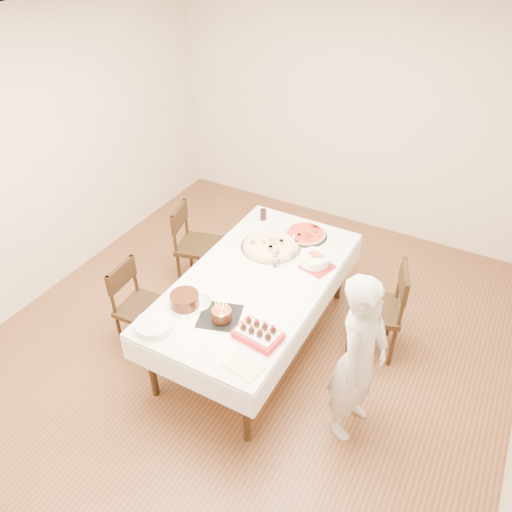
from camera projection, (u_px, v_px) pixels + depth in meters
The scene contains 23 objects.
floor at pixel (250, 343), 4.65m from camera, with size 5.00×5.00×0.00m, color #54301C.
wall_back at pixel (358, 116), 5.61m from camera, with size 4.50×0.04×2.70m, color beige.
wall_left at pixel (42, 160), 4.72m from camera, with size 0.04×5.00×2.70m, color beige.
ceiling at pixel (247, 35), 3.04m from camera, with size 5.00×5.00×0.00m, color white.
dining_table at pixel (256, 311), 4.46m from camera, with size 1.14×2.14×0.75m, color white.
chair_right_savory at pixel (374, 309), 4.34m from camera, with size 0.48×0.48×0.93m, color black, non-canonical shape.
chair_left_savory at pixel (199, 246), 5.15m from camera, with size 0.45×0.45×0.88m, color black, non-canonical shape.
chair_left_dessert at pixel (143, 308), 4.41m from camera, with size 0.43×0.43×0.85m, color black, non-canonical shape.
person at pixel (359, 360), 3.54m from camera, with size 0.53×0.35×1.45m, color beige.
pizza_white at pixel (271, 246), 4.58m from camera, with size 0.56×0.56×0.04m, color beige.
pizza_pepperoni at pixel (306, 234), 4.74m from camera, with size 0.41×0.41×0.04m, color red.
red_placemat at pixel (317, 267), 4.36m from camera, with size 0.25×0.25×0.01m, color #B21E1E.
pasta_bowl at pixel (315, 259), 4.37m from camera, with size 0.26×0.26×0.08m, color white.
taper_candle at pixel (293, 245), 4.41m from camera, with size 0.05×0.05×0.25m, color white.
shaker_pair at pixel (275, 261), 4.34m from camera, with size 0.09×0.09×0.11m, color white, non-canonical shape.
cola_glass at pixel (263, 214), 4.95m from camera, with size 0.06×0.06×0.11m, color black.
layer_cake at pixel (185, 300), 3.93m from camera, with size 0.29×0.29×0.12m, color #36190D.
cake_board at pixel (220, 316), 3.86m from camera, with size 0.32×0.32×0.01m, color black.
birthday_cake at pixel (221, 311), 3.78m from camera, with size 0.15×0.15×0.15m, color #3E2210.
strawberry_box at pixel (258, 334), 3.65m from camera, with size 0.34×0.23×0.08m, color red, non-canonical shape.
box_lid at pixel (243, 366), 3.46m from camera, with size 0.27×0.18×0.02m, color beige.
plate_stack at pixel (155, 325), 3.75m from camera, with size 0.29×0.29×0.06m, color white.
china_plate at pixel (197, 303), 3.98m from camera, with size 0.22×0.22×0.01m, color white.
Camera 1 is at (1.62, -2.82, 3.43)m, focal length 35.00 mm.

